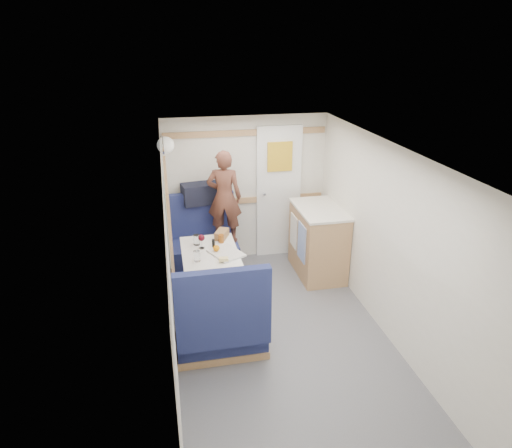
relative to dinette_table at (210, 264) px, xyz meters
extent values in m
plane|color=#515156|center=(0.65, -1.00, -0.57)|extent=(4.50, 4.50, 0.00)
plane|color=silver|center=(0.65, -1.00, 1.43)|extent=(4.50, 4.50, 0.00)
cube|color=silver|center=(0.65, 1.25, 0.43)|extent=(2.20, 0.02, 2.00)
cube|color=silver|center=(-0.45, -1.00, 0.43)|extent=(0.02, 4.50, 2.00)
cube|color=silver|center=(1.75, -1.00, 0.43)|extent=(0.02, 4.50, 2.00)
cube|color=#996F45|center=(0.65, 1.23, 0.28)|extent=(2.15, 0.02, 0.08)
cube|color=#996F45|center=(0.65, 1.23, 1.21)|extent=(2.15, 0.02, 0.08)
cube|color=gray|center=(-0.43, 0.00, 0.68)|extent=(0.04, 1.30, 0.72)
cube|color=white|center=(1.10, 1.22, 0.36)|extent=(0.62, 0.04, 1.86)
cube|color=gold|center=(1.10, 1.19, 0.88)|extent=(0.34, 0.03, 0.40)
cylinder|color=silver|center=(0.88, 1.17, 0.38)|extent=(0.04, 0.10, 0.04)
cube|color=white|center=(0.00, 0.00, 0.13)|extent=(0.62, 0.92, 0.04)
cylinder|color=silver|center=(0.00, 0.00, -0.22)|extent=(0.08, 0.08, 0.66)
cylinder|color=silver|center=(0.00, 0.00, -0.55)|extent=(0.36, 0.36, 0.03)
cube|color=#161C49|center=(0.00, 0.80, -0.34)|extent=(0.88, 0.50, 0.45)
cube|color=#161C49|center=(0.00, 1.08, 0.08)|extent=(0.88, 0.10, 0.80)
cube|color=#996F45|center=(0.00, 0.80, -0.53)|extent=(0.90, 0.52, 0.08)
cube|color=#161C49|center=(0.00, -0.80, -0.34)|extent=(0.88, 0.50, 0.45)
cube|color=#161C49|center=(0.00, -1.08, 0.08)|extent=(0.88, 0.10, 0.80)
cube|color=#996F45|center=(0.00, -0.80, -0.53)|extent=(0.90, 0.52, 0.08)
cube|color=#996F45|center=(0.00, 1.12, 0.31)|extent=(0.90, 0.14, 0.04)
sphere|color=white|center=(-0.39, 0.85, 1.18)|extent=(0.20, 0.20, 0.20)
cube|color=#996F45|center=(1.47, 0.55, -0.12)|extent=(0.54, 0.90, 0.90)
cube|color=silver|center=(1.47, 0.55, 0.34)|extent=(0.56, 0.92, 0.03)
cube|color=#5972B2|center=(1.19, 0.37, -0.02)|extent=(0.01, 0.30, 0.48)
cube|color=silver|center=(1.19, 0.73, -0.02)|extent=(0.01, 0.28, 0.44)
imported|color=brown|center=(0.29, 0.84, 0.49)|extent=(0.50, 0.39, 1.21)
cube|color=black|center=(0.05, 1.12, 0.47)|extent=(0.59, 0.36, 0.27)
cube|color=silver|center=(0.17, -0.10, 0.16)|extent=(0.42, 0.47, 0.02)
sphere|color=#DB5109|center=(0.07, -0.04, 0.21)|extent=(0.07, 0.07, 0.07)
cube|color=#D3BB7A|center=(0.12, -0.29, 0.19)|extent=(0.10, 0.07, 0.03)
cylinder|color=white|center=(-0.08, 0.10, 0.16)|extent=(0.06, 0.06, 0.01)
cylinder|color=white|center=(-0.08, 0.10, 0.21)|extent=(0.01, 0.01, 0.10)
sphere|color=#430712|center=(-0.08, 0.10, 0.28)|extent=(0.08, 0.08, 0.08)
cylinder|color=white|center=(-0.16, -0.20, 0.21)|extent=(0.07, 0.07, 0.12)
cylinder|color=silver|center=(-0.13, 0.21, 0.21)|extent=(0.08, 0.08, 0.12)
cylinder|color=#904B14|center=(0.16, 0.21, 0.20)|extent=(0.06, 0.06, 0.10)
cylinder|color=black|center=(0.06, 0.11, 0.20)|extent=(0.03, 0.03, 0.09)
cube|color=brown|center=(0.18, 0.34, 0.20)|extent=(0.20, 0.25, 0.09)
camera|label=1|loc=(-0.42, -4.59, 2.39)|focal=32.00mm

